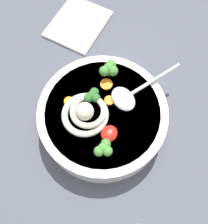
% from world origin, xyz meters
% --- Properties ---
extents(table_slab, '(1.21, 1.21, 0.03)m').
position_xyz_m(table_slab, '(0.00, 0.00, 0.01)').
color(table_slab, '#474C56').
rests_on(table_slab, ground).
extents(soup_bowl, '(0.27, 0.27, 0.07)m').
position_xyz_m(soup_bowl, '(0.04, -0.00, 0.06)').
color(soup_bowl, silver).
rests_on(soup_bowl, table_slab).
extents(noodle_pile, '(0.11, 0.10, 0.04)m').
position_xyz_m(noodle_pile, '(0.01, 0.02, 0.11)').
color(noodle_pile, beige).
rests_on(noodle_pile, soup_bowl).
extents(soup_spoon, '(0.17, 0.10, 0.02)m').
position_xyz_m(soup_spoon, '(0.09, -0.03, 0.10)').
color(soup_spoon, '#B7B7BC').
rests_on(soup_spoon, soup_bowl).
extents(chili_sauce_dollop, '(0.04, 0.03, 0.02)m').
position_xyz_m(chili_sauce_dollop, '(0.00, -0.04, 0.10)').
color(chili_sauce_dollop, red).
rests_on(chili_sauce_dollop, soup_bowl).
extents(broccoli_floret_near_spoon, '(0.04, 0.03, 0.03)m').
position_xyz_m(broccoli_floret_near_spoon, '(0.05, 0.03, 0.11)').
color(broccoli_floret_near_spoon, '#7A9E60').
rests_on(broccoli_floret_near_spoon, soup_bowl).
extents(broccoli_floret_left, '(0.04, 0.03, 0.03)m').
position_xyz_m(broccoli_floret_left, '(-0.03, -0.05, 0.11)').
color(broccoli_floret_left, '#7A9E60').
rests_on(broccoli_floret_left, soup_bowl).
extents(broccoli_floret_right, '(0.04, 0.04, 0.03)m').
position_xyz_m(broccoli_floret_right, '(0.12, 0.03, 0.12)').
color(broccoli_floret_right, '#7A9E60').
rests_on(broccoli_floret_right, soup_bowl).
extents(carrot_slice_front, '(0.02, 0.02, 0.01)m').
position_xyz_m(carrot_slice_front, '(0.06, 0.00, 0.10)').
color(carrot_slice_front, orange).
rests_on(carrot_slice_front, soup_bowl).
extents(carrot_slice_rear, '(0.03, 0.03, 0.00)m').
position_xyz_m(carrot_slice_rear, '(0.09, 0.03, 0.10)').
color(carrot_slice_rear, orange).
rests_on(carrot_slice_rear, soup_bowl).
extents(carrot_slice_extra_a, '(0.02, 0.02, 0.01)m').
position_xyz_m(carrot_slice_extra_a, '(0.02, 0.07, 0.10)').
color(carrot_slice_extra_a, orange).
rests_on(carrot_slice_extra_a, soup_bowl).
extents(folded_napkin, '(0.17, 0.14, 0.01)m').
position_xyz_m(folded_napkin, '(0.25, 0.20, 0.03)').
color(folded_napkin, white).
rests_on(folded_napkin, table_slab).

